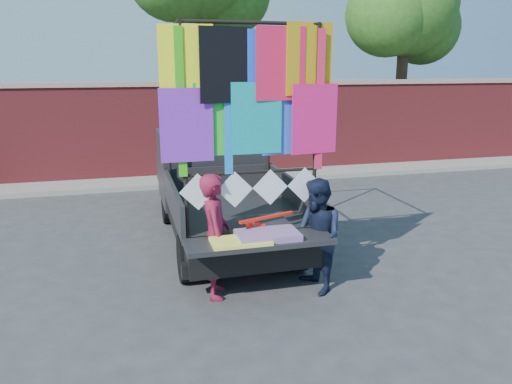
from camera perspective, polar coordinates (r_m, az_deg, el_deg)
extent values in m
plane|color=#38383A|center=(7.46, -3.14, -9.80)|extent=(90.00, 90.00, 0.00)
cube|color=#9B2D33|center=(13.86, -9.20, 6.73)|extent=(30.00, 0.35, 2.50)
cube|color=tan|center=(13.75, -9.42, 12.11)|extent=(30.00, 0.45, 0.12)
cube|color=gray|center=(13.38, -8.69, 1.30)|extent=(30.00, 1.20, 0.12)
cylinder|color=#38281C|center=(15.06, -6.04, 13.09)|extent=(0.36, 0.36, 5.46)
cylinder|color=#38281C|center=(17.33, 16.19, 11.27)|extent=(0.36, 0.36, 4.55)
sphere|color=#2C5919|center=(17.40, 16.82, 19.83)|extent=(3.20, 3.20, 3.20)
sphere|color=#2C5919|center=(18.16, 18.52, 17.39)|extent=(2.40, 2.40, 2.40)
sphere|color=#2C5919|center=(16.72, 14.83, 19.08)|extent=(2.60, 2.60, 2.60)
cylinder|color=black|center=(10.01, -9.96, -1.49)|extent=(0.23, 0.70, 0.70)
cylinder|color=black|center=(7.30, -7.88, -7.51)|extent=(0.23, 0.70, 0.70)
cylinder|color=black|center=(10.28, -0.69, -0.86)|extent=(0.23, 0.70, 0.70)
cylinder|color=black|center=(7.65, 4.65, -6.36)|extent=(0.23, 0.70, 0.70)
cube|color=black|center=(8.65, -3.61, -2.59)|extent=(1.81, 4.48, 0.32)
cube|color=black|center=(7.81, -2.48, -2.16)|extent=(1.92, 2.45, 0.11)
cube|color=black|center=(7.61, -9.42, -0.96)|extent=(0.06, 2.45, 0.48)
cube|color=black|center=(8.00, 4.08, -0.05)|extent=(0.06, 2.45, 0.48)
cube|color=black|center=(8.90, -4.18, 1.43)|extent=(1.92, 0.06, 0.48)
cube|color=black|center=(9.88, -5.31, 3.03)|extent=(1.92, 1.71, 1.33)
cube|color=#8C9EAD|center=(9.34, -4.87, 5.04)|extent=(1.71, 0.06, 0.59)
cube|color=#8C9EAD|center=(10.62, -6.07, 4.98)|extent=(1.71, 0.11, 0.75)
cube|color=black|center=(11.07, -6.31, 2.83)|extent=(1.87, 0.96, 0.59)
cube|color=black|center=(6.43, 0.40, -5.65)|extent=(1.92, 0.59, 0.06)
cube|color=black|center=(6.80, -0.15, -8.18)|extent=(1.97, 0.16, 0.19)
cylinder|color=black|center=(6.30, -8.23, 6.59)|extent=(0.05, 0.05, 2.67)
cylinder|color=black|center=(8.51, -10.07, 8.52)|extent=(0.05, 0.05, 2.67)
cylinder|color=black|center=(6.73, 6.84, 7.13)|extent=(0.05, 0.05, 2.67)
cylinder|color=black|center=(8.83, 1.44, 8.94)|extent=(0.05, 0.05, 2.67)
cylinder|color=black|center=(6.42, -0.48, 18.81)|extent=(1.81, 0.05, 0.05)
cylinder|color=black|center=(8.60, -4.38, 17.65)|extent=(1.81, 0.05, 0.05)
cylinder|color=black|center=(7.37, -9.72, 18.04)|extent=(0.05, 2.29, 0.05)
cylinder|color=black|center=(7.74, 3.95, 18.02)|extent=(0.05, 2.29, 0.05)
cylinder|color=black|center=(6.55, -0.45, 2.29)|extent=(1.81, 0.04, 0.04)
cube|color=#F1F91A|center=(6.23, -7.80, 14.39)|extent=(0.66, 0.02, 0.91)
cube|color=black|center=(6.25, -3.99, 14.49)|extent=(0.66, 0.02, 0.91)
cube|color=blue|center=(6.38, -0.42, 14.52)|extent=(0.66, 0.02, 0.91)
cube|color=#EE1C46|center=(6.45, 3.23, 14.50)|extent=(0.66, 0.02, 0.91)
cube|color=gold|center=(6.63, 6.51, 14.43)|extent=(0.66, 0.02, 0.91)
cube|color=purple|center=(6.22, -7.53, 8.01)|extent=(0.66, 0.02, 0.91)
cube|color=green|center=(6.33, -3.95, 8.20)|extent=(0.66, 0.02, 0.91)
cube|color=#0BA1A6|center=(6.37, -0.31, 8.28)|extent=(0.66, 0.02, 0.91)
cube|color=#3571FF|center=(6.53, 3.03, 8.40)|extent=(0.66, 0.02, 0.91)
cube|color=#FF1C75|center=(6.62, 6.47, 8.42)|extent=(0.66, 0.02, 0.91)
cube|color=green|center=(6.21, -8.61, 9.93)|extent=(0.11, 0.01, 1.81)
cube|color=#E0254D|center=(6.66, 7.33, 10.27)|extent=(0.11, 0.01, 1.81)
cube|color=#1980E6|center=(6.30, -3.22, 10.13)|extent=(0.11, 0.01, 1.81)
cube|color=white|center=(6.43, -6.64, 0.01)|extent=(0.48, 0.01, 0.48)
cube|color=white|center=(6.51, -2.43, 0.28)|extent=(0.48, 0.01, 0.48)
cube|color=white|center=(6.63, 1.65, 0.55)|extent=(0.48, 0.01, 0.48)
cube|color=white|center=(6.78, 5.57, 0.80)|extent=(0.48, 0.01, 0.48)
cube|color=#E83356|center=(6.43, 1.32, -4.94)|extent=(0.80, 0.48, 0.09)
cube|color=#FBFF50|center=(6.28, -1.77, -5.63)|extent=(0.75, 0.43, 0.04)
imported|color=maroon|center=(6.66, -4.69, -5.04)|extent=(0.48, 0.66, 1.70)
imported|color=#151D35|center=(6.83, 7.00, -5.08)|extent=(0.68, 0.83, 1.58)
cube|color=#FF210D|center=(6.63, 1.24, -2.91)|extent=(0.81, 0.31, 0.04)
cube|color=#FF210D|center=(6.63, -0.94, -5.33)|extent=(0.05, 0.02, 0.49)
cube|color=#FF210D|center=(6.65, -0.34, -5.44)|extent=(0.05, 0.02, 0.49)
cube|color=#FF210D|center=(6.67, 0.25, -5.55)|extent=(0.05, 0.02, 0.49)
cube|color=#FF210D|center=(6.70, 0.83, -5.65)|extent=(0.05, 0.02, 0.49)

